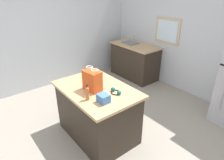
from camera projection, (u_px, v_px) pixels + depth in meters
name	position (u px, v px, depth m)	size (l,w,h in m)	color
ground	(103.00, 140.00, 3.27)	(6.12, 6.12, 0.00)	#9E9384
back_wall	(201.00, 36.00, 4.12)	(5.02, 0.13, 2.69)	silver
left_wall	(35.00, 32.00, 4.45)	(0.10, 5.10, 2.69)	silver
kitchen_island	(97.00, 112.00, 3.22)	(1.31, 0.90, 0.88)	#33281E
sink_counter	(134.00, 60.00, 5.34)	(1.29, 0.66, 1.08)	#33281E
shopping_bag	(92.00, 80.00, 2.92)	(0.29, 0.21, 0.35)	#DB511E
small_box	(103.00, 98.00, 2.65)	(0.15, 0.14, 0.12)	#4775B7
bottle	(87.00, 93.00, 2.69)	(0.05, 0.05, 0.23)	#C66633
ear_defenders	(116.00, 92.00, 2.89)	(0.20, 0.15, 0.06)	black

